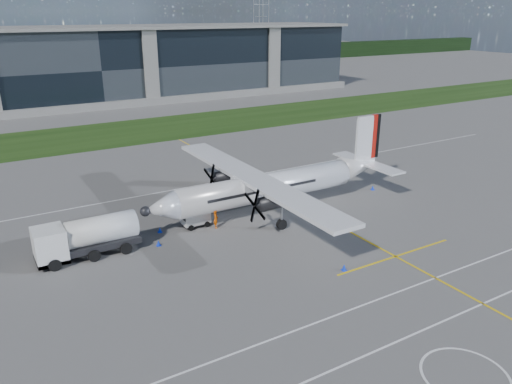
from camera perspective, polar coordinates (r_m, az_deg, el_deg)
ground at (r=77.58m, az=-11.10°, el=5.78°), size 400.00×400.00×0.00m
grass_strip at (r=84.96m, az=-12.98°, el=6.88°), size 400.00×18.00×0.04m
terminal_building at (r=114.38m, az=-18.50°, el=13.46°), size 120.00×20.00×15.00m
tree_line at (r=173.59m, az=-22.98°, el=13.33°), size 400.00×6.00×6.00m
pylon_east at (r=211.87m, az=0.58°, el=19.03°), size 9.00×4.60×30.00m
yellow_taxiway_centerline at (r=53.03m, az=3.29°, el=-0.51°), size 0.20×70.00×0.01m
white_lane_line at (r=35.46m, az=21.61°, el=-13.13°), size 90.00×0.15×0.01m
turboprop_aircraft at (r=48.09m, az=2.19°, el=2.53°), size 26.58×27.56×8.27m
fuel_tanker_truck at (r=41.91m, az=-19.52°, el=-5.12°), size 8.45×2.75×3.17m
baggage_tug at (r=45.82m, az=-6.92°, el=-2.96°), size 2.65×1.59×1.59m
ground_crew_person at (r=45.20m, az=-4.63°, el=-2.95°), size 0.82×0.95×1.97m
safety_cone_fwd at (r=44.04m, az=-14.09°, el=-5.21°), size 0.36×0.36×0.50m
safety_cone_portwing at (r=38.81m, az=10.04°, el=-8.48°), size 0.36×0.36×0.50m
safety_cone_tail at (r=56.33m, az=13.20°, el=0.48°), size 0.36×0.36×0.50m
safety_cone_nose_port at (r=42.78m, az=-11.08°, el=-5.74°), size 0.36×0.36×0.50m
safety_cone_nose_stbd at (r=45.26m, az=-10.94°, el=-4.25°), size 0.36×0.36×0.50m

